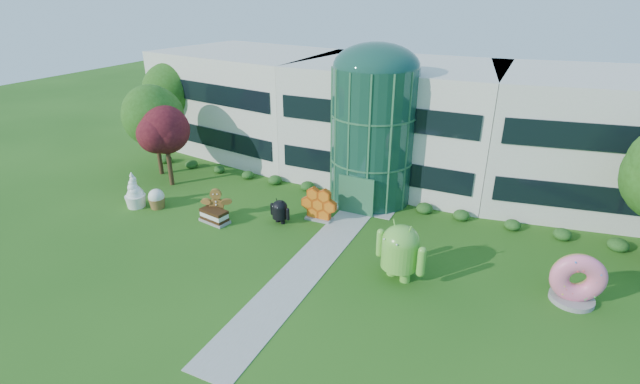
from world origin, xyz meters
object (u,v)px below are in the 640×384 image
at_px(android_black, 280,210).
at_px(gingerbread, 217,203).
at_px(android_green, 400,248).
at_px(donut, 577,278).

bearing_deg(android_black, gingerbread, -153.65).
relative_size(android_green, android_black, 1.94).
height_order(android_black, donut, donut).
relative_size(android_green, gingerbread, 1.57).
xyz_separation_m(android_green, gingerbread, (-13.53, 1.66, -0.77)).
xyz_separation_m(android_black, donut, (17.85, -1.09, 0.44)).
bearing_deg(android_black, donut, 6.97).
bearing_deg(android_green, donut, 32.21).
xyz_separation_m(android_green, donut, (8.65, 1.80, -0.47)).
height_order(android_green, donut, android_green).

